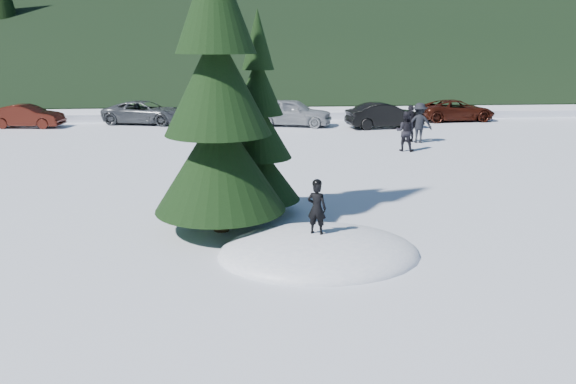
{
  "coord_description": "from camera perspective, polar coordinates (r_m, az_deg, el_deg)",
  "views": [
    {
      "loc": [
        -1.64,
        -11.54,
        4.53
      ],
      "look_at": [
        -0.59,
        1.25,
        1.1
      ],
      "focal_mm": 35.0,
      "sensor_mm": 36.0,
      "label": 1
    }
  ],
  "objects": [
    {
      "name": "spruce_short",
      "position": [
        14.95,
        -2.97,
        5.59
      ],
      "size": [
        2.2,
        2.2,
        5.37
      ],
      "color": "#321E10",
      "rests_on": "ground"
    },
    {
      "name": "ground",
      "position": [
        12.51,
        3.17,
        -6.3
      ],
      "size": [
        200.0,
        200.0,
        0.0
      ],
      "primitive_type": "plane",
      "color": "white",
      "rests_on": "ground"
    },
    {
      "name": "adult_2",
      "position": [
        26.89,
        13.18,
        6.85
      ],
      "size": [
        1.29,
        0.88,
        1.84
      ],
      "primitive_type": "imported",
      "rotation": [
        0.0,
        0.0,
        2.96
      ],
      "color": "black",
      "rests_on": "ground"
    },
    {
      "name": "car_2",
      "position": [
        33.49,
        -14.32,
        7.84
      ],
      "size": [
        5.07,
        3.19,
        1.3
      ],
      "primitive_type": "imported",
      "rotation": [
        0.0,
        0.0,
        1.34
      ],
      "color": "#464A4E",
      "rests_on": "ground"
    },
    {
      "name": "car_3",
      "position": [
        33.76,
        -4.45,
        8.29
      ],
      "size": [
        4.72,
        3.03,
        1.27
      ],
      "primitive_type": "imported",
      "rotation": [
        0.0,
        0.0,
        1.88
      ],
      "color": "black",
      "rests_on": "ground"
    },
    {
      "name": "adult_1",
      "position": [
        27.0,
        12.34,
        6.79
      ],
      "size": [
        1.08,
        0.86,
        1.72
      ],
      "primitive_type": "imported",
      "rotation": [
        0.0,
        0.0,
        3.65
      ],
      "color": "black",
      "rests_on": "ground"
    },
    {
      "name": "snow_mound",
      "position": [
        12.51,
        3.17,
        -6.3
      ],
      "size": [
        4.48,
        3.52,
        0.96
      ],
      "primitive_type": "ellipsoid",
      "color": "white",
      "rests_on": "ground"
    },
    {
      "name": "car_6",
      "position": [
        35.19,
        16.73,
        7.95
      ],
      "size": [
        4.58,
        2.31,
        1.24
      ],
      "primitive_type": "imported",
      "rotation": [
        0.0,
        0.0,
        1.63
      ],
      "color": "#341109",
      "rests_on": "ground"
    },
    {
      "name": "car_5",
      "position": [
        31.29,
        9.79,
        7.67
      ],
      "size": [
        4.3,
        2.0,
        1.36
      ],
      "primitive_type": "imported",
      "rotation": [
        0.0,
        0.0,
        1.71
      ],
      "color": "black",
      "rests_on": "ground"
    },
    {
      "name": "adult_0",
      "position": [
        24.65,
        11.84,
        6.06
      ],
      "size": [
        1.03,
        0.94,
        1.71
      ],
      "primitive_type": "imported",
      "rotation": [
        0.0,
        0.0,
        2.7
      ],
      "color": "black",
      "rests_on": "ground"
    },
    {
      "name": "car_4",
      "position": [
        31.64,
        0.38,
        8.11
      ],
      "size": [
        4.8,
        3.01,
        1.52
      ],
      "primitive_type": "imported",
      "rotation": [
        0.0,
        0.0,
        1.28
      ],
      "color": "#94979C",
      "rests_on": "ground"
    },
    {
      "name": "car_1",
      "position": [
        34.12,
        -24.96,
        7.0
      ],
      "size": [
        3.92,
        1.72,
        1.25
      ],
      "primitive_type": "imported",
      "rotation": [
        0.0,
        0.0,
        1.46
      ],
      "color": "#3A110A",
      "rests_on": "ground"
    },
    {
      "name": "spruce_tall",
      "position": [
        13.41,
        -7.19,
        9.66
      ],
      "size": [
        3.2,
        3.2,
        8.6
      ],
      "color": "#321E10",
      "rests_on": "ground"
    },
    {
      "name": "child_skier",
      "position": [
        12.17,
        2.94,
        -1.66
      ],
      "size": [
        0.5,
        0.42,
        1.15
      ],
      "primitive_type": "imported",
      "rotation": [
        0.0,
        0.0,
        2.72
      ],
      "color": "black",
      "rests_on": "snow_mound"
    }
  ]
}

